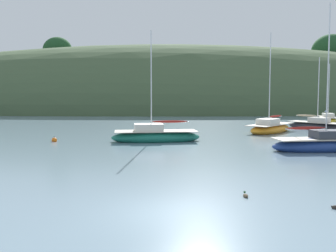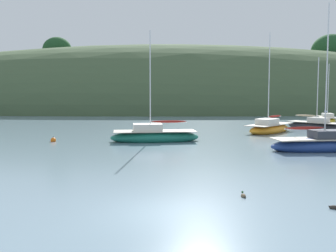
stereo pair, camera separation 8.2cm
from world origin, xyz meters
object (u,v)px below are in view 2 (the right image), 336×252
Objects in this scene: sailboat_orange_cutter at (156,136)px; sailboat_red_portside at (322,144)px; sailboat_cream_ketch at (271,128)px; sailboat_yellow_far at (329,119)px; sailboat_teal_outer at (316,125)px; mooring_buoy_channel at (55,140)px; duck_lead at (245,196)px.

sailboat_orange_cutter is 0.90× the size of sailboat_red_portside.
sailboat_orange_cutter is at bearing -147.42° from sailboat_cream_ketch.
sailboat_yellow_far is 28.51m from sailboat_red_portside.
sailboat_orange_cutter is at bearing -136.95° from sailboat_yellow_far.
sailboat_teal_outer is 14.85× the size of mooring_buoy_channel.
sailboat_yellow_far is (5.40, 10.01, -0.01)m from sailboat_teal_outer.
duck_lead is (12.29, -17.10, -0.07)m from mooring_buoy_channel.
sailboat_red_portside is 14.40m from duck_lead.
sailboat_cream_ketch is 23.70× the size of duck_lead.
sailboat_teal_outer is at bearing 71.04° from sailboat_red_portside.
duck_lead is (-13.24, -28.49, -0.33)m from sailboat_teal_outer.
sailboat_cream_ketch reaches higher than duck_lead.
mooring_buoy_channel is at bearing -178.51° from sailboat_orange_cutter.
sailboat_teal_outer is 7.16m from sailboat_cream_ketch.
sailboat_cream_ketch is (-11.37, -13.96, 0.06)m from sailboat_yellow_far.
sailboat_yellow_far is 14.87× the size of mooring_buoy_channel.
sailboat_orange_cutter reaches higher than duck_lead.
sailboat_yellow_far reaches higher than sailboat_teal_outer.
sailboat_red_portside is 19.05× the size of mooring_buoy_channel.
sailboat_orange_cutter reaches higher than sailboat_yellow_far.
sailboat_yellow_far is at bearing 64.17° from duck_lead.
duck_lead is (4.04, -17.32, -0.38)m from sailboat_orange_cutter.
sailboat_yellow_far is 0.87× the size of sailboat_orange_cutter.
sailboat_teal_outer is 1.00× the size of sailboat_yellow_far.
sailboat_orange_cutter is at bearing 103.14° from duck_lead.
mooring_buoy_channel is (-8.24, -0.22, -0.32)m from sailboat_orange_cutter.
sailboat_teal_outer is 27.95m from mooring_buoy_channel.
sailboat_orange_cutter is at bearing 1.49° from mooring_buoy_channel.
sailboat_teal_outer is at bearing 24.05° from mooring_buoy_channel.
sailboat_yellow_far is at bearing 34.68° from mooring_buoy_channel.
sailboat_orange_cutter is 17.79m from duck_lead.
sailboat_cream_ketch reaches higher than sailboat_yellow_far.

